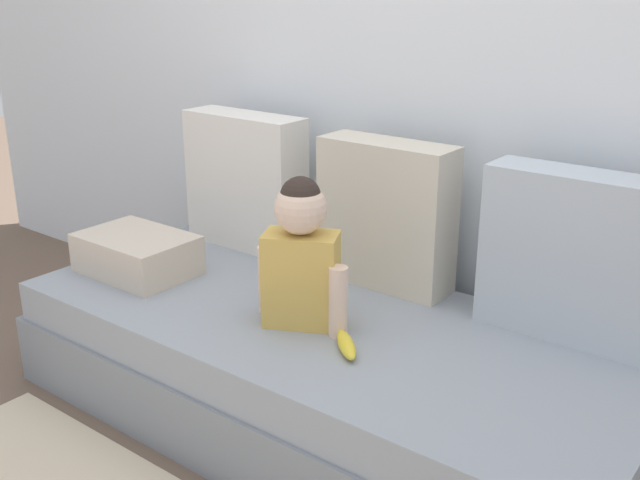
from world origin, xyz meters
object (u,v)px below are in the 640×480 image
object	(u,v)px
couch	(323,371)
folded_blanket	(137,254)
throw_pillow_right	(574,256)
toddler	(301,253)
throw_pillow_left	(246,181)
banana	(346,345)
throw_pillow_center	(386,214)

from	to	relation	value
couch	folded_blanket	bearing A→B (deg)	-171.57
throw_pillow_right	toddler	bearing A→B (deg)	-147.88
couch	throw_pillow_left	size ratio (longest dim) A/B	3.99
toddler	throw_pillow_right	bearing A→B (deg)	32.12
throw_pillow_right	toddler	size ratio (longest dim) A/B	1.13
folded_blanket	throw_pillow_right	bearing A→B (deg)	18.15
banana	toddler	bearing A→B (deg)	163.19
toddler	banana	world-z (taller)	toddler
throw_pillow_center	throw_pillow_left	bearing A→B (deg)	180.00
throw_pillow_left	throw_pillow_right	distance (m)	1.27
throw_pillow_left	toddler	bearing A→B (deg)	-34.39
throw_pillow_center	folded_blanket	xyz separation A→B (m)	(-0.75, -0.45, -0.18)
throw_pillow_left	throw_pillow_right	size ratio (longest dim) A/B	0.99
throw_pillow_center	banana	bearing A→B (deg)	-68.79
throw_pillow_left	throw_pillow_center	size ratio (longest dim) A/B	1.04
folded_blanket	throw_pillow_center	bearing A→B (deg)	31.27
folded_blanket	throw_pillow_left	bearing A→B (deg)	76.37
throw_pillow_left	banana	distance (m)	0.98
folded_blanket	couch	bearing A→B (deg)	8.43
folded_blanket	toddler	bearing A→B (deg)	2.90
throw_pillow_center	throw_pillow_right	size ratio (longest dim) A/B	0.95
toddler	throw_pillow_center	bearing A→B (deg)	86.22
throw_pillow_left	throw_pillow_center	xyz separation A→B (m)	(0.64, 0.00, -0.01)
throw_pillow_left	folded_blanket	size ratio (longest dim) A/B	1.29
toddler	folded_blanket	distance (m)	0.74
couch	throw_pillow_center	bearing A→B (deg)	90.00
throw_pillow_left	toddler	xyz separation A→B (m)	(0.61, -0.42, -0.03)
toddler	banana	distance (m)	0.30
toddler	banana	xyz separation A→B (m)	(0.21, -0.06, -0.21)
couch	banana	xyz separation A→B (m)	(0.19, -0.14, 0.21)
throw_pillow_center	throw_pillow_right	world-z (taller)	throw_pillow_center
throw_pillow_right	toddler	world-z (taller)	throw_pillow_right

